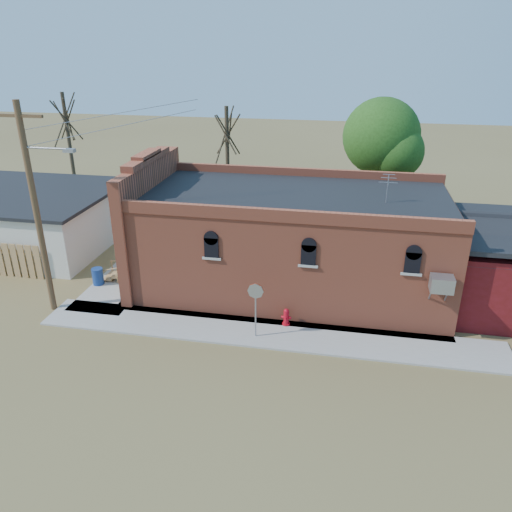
% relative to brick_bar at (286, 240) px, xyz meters
% --- Properties ---
extents(ground, '(120.00, 120.00, 0.00)m').
position_rel_brick_bar_xyz_m(ground, '(-1.64, -5.49, -2.34)').
color(ground, brown).
rests_on(ground, ground).
extents(sidewalk_south, '(19.00, 2.20, 0.08)m').
position_rel_brick_bar_xyz_m(sidewalk_south, '(-0.14, -4.59, -2.30)').
color(sidewalk_south, '#9E9991').
rests_on(sidewalk_south, ground).
extents(sidewalk_west, '(2.60, 10.00, 0.08)m').
position_rel_brick_bar_xyz_m(sidewalk_west, '(-7.94, 0.51, -2.30)').
color(sidewalk_west, '#9E9991').
rests_on(sidewalk_west, ground).
extents(brick_bar, '(16.40, 7.97, 6.30)m').
position_rel_brick_bar_xyz_m(brick_bar, '(0.00, 0.00, 0.00)').
color(brick_bar, '#C6593C').
rests_on(brick_bar, ground).
extents(red_shed, '(5.40, 6.40, 4.30)m').
position_rel_brick_bar_xyz_m(red_shed, '(9.86, 0.01, -0.07)').
color(red_shed, '#56100E').
rests_on(red_shed, ground).
extents(utility_pole, '(3.12, 0.26, 9.00)m').
position_rel_brick_bar_xyz_m(utility_pole, '(-9.79, -4.29, 2.43)').
color(utility_pole, '#523721').
rests_on(utility_pole, ground).
extents(tree_bare_near, '(2.80, 2.80, 7.65)m').
position_rel_brick_bar_xyz_m(tree_bare_near, '(-4.64, 7.51, 3.62)').
color(tree_bare_near, '#473B28').
rests_on(tree_bare_near, ground).
extents(tree_bare_far, '(2.80, 2.80, 8.16)m').
position_rel_brick_bar_xyz_m(tree_bare_far, '(-15.64, 8.51, 4.02)').
color(tree_bare_far, '#473B28').
rests_on(tree_bare_far, ground).
extents(tree_leafy, '(4.40, 4.40, 8.15)m').
position_rel_brick_bar_xyz_m(tree_leafy, '(4.36, 8.01, 3.59)').
color(tree_leafy, '#473B28').
rests_on(tree_leafy, ground).
extents(fire_hydrant, '(0.44, 0.43, 0.75)m').
position_rel_brick_bar_xyz_m(fire_hydrant, '(0.57, -3.84, -1.89)').
color(fire_hydrant, '#B00A18').
rests_on(fire_hydrant, sidewalk_south).
extents(stop_sign, '(0.64, 0.08, 2.36)m').
position_rel_brick_bar_xyz_m(stop_sign, '(-0.52, -4.94, -0.44)').
color(stop_sign, gray).
rests_on(stop_sign, sidewalk_south).
extents(trash_barrel, '(0.69, 0.69, 0.82)m').
position_rel_brick_bar_xyz_m(trash_barrel, '(-8.94, -1.80, -1.85)').
color(trash_barrel, navy).
rests_on(trash_barrel, sidewalk_west).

